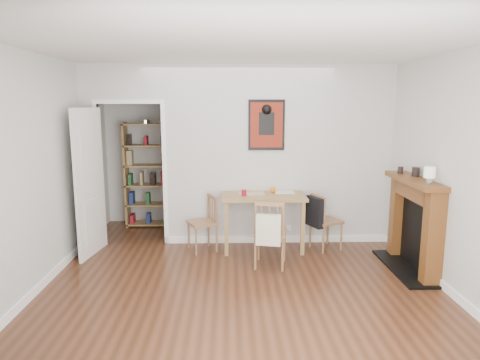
{
  "coord_description": "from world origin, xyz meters",
  "views": [
    {
      "loc": [
        -0.14,
        -4.8,
        2.04
      ],
      "look_at": [
        0.0,
        0.6,
        1.08
      ],
      "focal_mm": 32.0,
      "sensor_mm": 36.0,
      "label": 1
    }
  ],
  "objects_px": {
    "fireplace": "(415,221)",
    "orange_fruit": "(273,190)",
    "chair_left": "(202,223)",
    "ceramic_jar_a": "(416,172)",
    "chair_front": "(270,232)",
    "red_glass": "(244,193)",
    "mantel_lamp": "(430,173)",
    "bookshelf": "(147,175)",
    "notebook": "(284,192)",
    "ceramic_jar_b": "(400,170)",
    "dining_table": "(263,201)",
    "chair_right": "(325,221)"
  },
  "relations": [
    {
      "from": "fireplace",
      "to": "orange_fruit",
      "type": "height_order",
      "value": "fireplace"
    },
    {
      "from": "chair_left",
      "to": "ceramic_jar_a",
      "type": "bearing_deg",
      "value": -13.35
    },
    {
      "from": "chair_front",
      "to": "ceramic_jar_a",
      "type": "bearing_deg",
      "value": -0.68
    },
    {
      "from": "red_glass",
      "to": "mantel_lamp",
      "type": "xyz_separation_m",
      "value": [
        2.04,
        -1.12,
        0.44
      ]
    },
    {
      "from": "chair_front",
      "to": "bookshelf",
      "type": "relative_size",
      "value": 0.5
    },
    {
      "from": "notebook",
      "to": "mantel_lamp",
      "type": "bearing_deg",
      "value": -42.59
    },
    {
      "from": "orange_fruit",
      "to": "chair_left",
      "type": "bearing_deg",
      "value": -170.32
    },
    {
      "from": "chair_left",
      "to": "red_glass",
      "type": "height_order",
      "value": "red_glass"
    },
    {
      "from": "ceramic_jar_a",
      "to": "ceramic_jar_b",
      "type": "bearing_deg",
      "value": 114.21
    },
    {
      "from": "bookshelf",
      "to": "mantel_lamp",
      "type": "xyz_separation_m",
      "value": [
        3.61,
        -2.46,
        0.41
      ]
    },
    {
      "from": "mantel_lamp",
      "to": "ceramic_jar_a",
      "type": "distance_m",
      "value": 0.53
    },
    {
      "from": "dining_table",
      "to": "ceramic_jar_b",
      "type": "bearing_deg",
      "value": -16.08
    },
    {
      "from": "chair_left",
      "to": "ceramic_jar_a",
      "type": "distance_m",
      "value": 2.89
    },
    {
      "from": "chair_right",
      "to": "ceramic_jar_a",
      "type": "distance_m",
      "value": 1.41
    },
    {
      "from": "ceramic_jar_b",
      "to": "chair_right",
      "type": "bearing_deg",
      "value": 153.25
    },
    {
      "from": "orange_fruit",
      "to": "ceramic_jar_a",
      "type": "bearing_deg",
      "value": -25.67
    },
    {
      "from": "notebook",
      "to": "bookshelf",
      "type": "bearing_deg",
      "value": 152.43
    },
    {
      "from": "chair_front",
      "to": "dining_table",
      "type": "bearing_deg",
      "value": 93.12
    },
    {
      "from": "dining_table",
      "to": "chair_right",
      "type": "relative_size",
      "value": 1.45
    },
    {
      "from": "bookshelf",
      "to": "red_glass",
      "type": "xyz_separation_m",
      "value": [
        1.57,
        -1.35,
        -0.03
      ]
    },
    {
      "from": "notebook",
      "to": "chair_right",
      "type": "bearing_deg",
      "value": -15.56
    },
    {
      "from": "chair_right",
      "to": "mantel_lamp",
      "type": "height_order",
      "value": "mantel_lamp"
    },
    {
      "from": "red_glass",
      "to": "notebook",
      "type": "height_order",
      "value": "red_glass"
    },
    {
      "from": "dining_table",
      "to": "ceramic_jar_b",
      "type": "relative_size",
      "value": 13.14
    },
    {
      "from": "fireplace",
      "to": "chair_front",
      "type": "bearing_deg",
      "value": 175.27
    },
    {
      "from": "chair_right",
      "to": "notebook",
      "type": "bearing_deg",
      "value": 164.44
    },
    {
      "from": "fireplace",
      "to": "red_glass",
      "type": "bearing_deg",
      "value": 160.96
    },
    {
      "from": "mantel_lamp",
      "to": "ceramic_jar_b",
      "type": "xyz_separation_m",
      "value": [
        -0.03,
        0.74,
        -0.08
      ]
    },
    {
      "from": "orange_fruit",
      "to": "notebook",
      "type": "height_order",
      "value": "orange_fruit"
    },
    {
      "from": "bookshelf",
      "to": "ceramic_jar_a",
      "type": "xyz_separation_m",
      "value": [
        3.68,
        -1.94,
        0.35
      ]
    },
    {
      "from": "dining_table",
      "to": "ceramic_jar_b",
      "type": "xyz_separation_m",
      "value": [
        1.73,
        -0.5,
        0.51
      ]
    },
    {
      "from": "orange_fruit",
      "to": "mantel_lamp",
      "type": "height_order",
      "value": "mantel_lamp"
    },
    {
      "from": "chair_front",
      "to": "chair_left",
      "type": "bearing_deg",
      "value": 145.44
    },
    {
      "from": "fireplace",
      "to": "notebook",
      "type": "distance_m",
      "value": 1.78
    },
    {
      "from": "chair_right",
      "to": "ceramic_jar_b",
      "type": "height_order",
      "value": "ceramic_jar_b"
    },
    {
      "from": "notebook",
      "to": "mantel_lamp",
      "type": "relative_size",
      "value": 1.4
    },
    {
      "from": "chair_left",
      "to": "red_glass",
      "type": "xyz_separation_m",
      "value": [
        0.58,
        -0.04,
        0.44
      ]
    },
    {
      "from": "dining_table",
      "to": "ceramic_jar_b",
      "type": "height_order",
      "value": "ceramic_jar_b"
    },
    {
      "from": "ceramic_jar_a",
      "to": "dining_table",
      "type": "bearing_deg",
      "value": 158.46
    },
    {
      "from": "chair_left",
      "to": "ceramic_jar_b",
      "type": "xyz_separation_m",
      "value": [
        2.59,
        -0.41,
        0.81
      ]
    },
    {
      "from": "red_glass",
      "to": "dining_table",
      "type": "bearing_deg",
      "value": 24.92
    },
    {
      "from": "red_glass",
      "to": "ceramic_jar_b",
      "type": "bearing_deg",
      "value": -10.5
    },
    {
      "from": "dining_table",
      "to": "chair_left",
      "type": "bearing_deg",
      "value": -174.32
    },
    {
      "from": "chair_left",
      "to": "notebook",
      "type": "height_order",
      "value": "notebook"
    },
    {
      "from": "bookshelf",
      "to": "mantel_lamp",
      "type": "bearing_deg",
      "value": -34.27
    },
    {
      "from": "chair_front",
      "to": "fireplace",
      "type": "bearing_deg",
      "value": -4.73
    },
    {
      "from": "bookshelf",
      "to": "notebook",
      "type": "relative_size",
      "value": 6.39
    },
    {
      "from": "dining_table",
      "to": "bookshelf",
      "type": "distance_m",
      "value": 2.22
    },
    {
      "from": "notebook",
      "to": "ceramic_jar_a",
      "type": "distance_m",
      "value": 1.78
    },
    {
      "from": "notebook",
      "to": "ceramic_jar_b",
      "type": "xyz_separation_m",
      "value": [
        1.42,
        -0.59,
        0.4
      ]
    }
  ]
}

